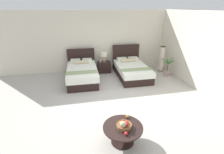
# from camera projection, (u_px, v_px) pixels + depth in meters

# --- Properties ---
(ground_plane) EXTENTS (9.94, 10.19, 0.02)m
(ground_plane) POSITION_uv_depth(u_px,v_px,m) (119.00, 102.00, 5.59)
(ground_plane) COLOR #B2ACA3
(wall_back) EXTENTS (9.94, 0.12, 2.82)m
(wall_back) POSITION_uv_depth(u_px,v_px,m) (103.00, 41.00, 8.00)
(wall_back) COLOR beige
(wall_back) RESTS_ON ground
(wall_side_right) EXTENTS (0.12, 5.79, 2.82)m
(wall_side_right) POSITION_uv_depth(u_px,v_px,m) (202.00, 52.00, 6.00)
(wall_side_right) COLOR beige
(wall_side_right) RESTS_ON ground
(bed_near_window) EXTENTS (1.28, 2.20, 1.15)m
(bed_near_window) POSITION_uv_depth(u_px,v_px,m) (82.00, 73.00, 7.07)
(bed_near_window) COLOR black
(bed_near_window) RESTS_ON ground
(bed_near_corner) EXTENTS (1.35, 2.23, 1.24)m
(bed_near_corner) POSITION_uv_depth(u_px,v_px,m) (131.00, 70.00, 7.51)
(bed_near_corner) COLOR black
(bed_near_corner) RESTS_ON ground
(nightstand) EXTENTS (0.60, 0.43, 0.53)m
(nightstand) POSITION_uv_depth(u_px,v_px,m) (104.00, 67.00, 7.97)
(nightstand) COLOR black
(nightstand) RESTS_ON ground
(table_lamp) EXTENTS (0.29, 0.29, 0.43)m
(table_lamp) POSITION_uv_depth(u_px,v_px,m) (104.00, 56.00, 7.78)
(table_lamp) COLOR tan
(table_lamp) RESTS_ON nightstand
(vase) EXTENTS (0.08, 0.08, 0.13)m
(vase) POSITION_uv_depth(u_px,v_px,m) (100.00, 61.00, 7.77)
(vase) COLOR #ADB9BE
(vase) RESTS_ON nightstand
(coffee_table) EXTENTS (0.91, 0.91, 0.43)m
(coffee_table) POSITION_uv_depth(u_px,v_px,m) (123.00, 131.00, 3.80)
(coffee_table) COLOR black
(coffee_table) RESTS_ON ground
(fruit_bowl) EXTENTS (0.35, 0.35, 0.20)m
(fruit_bowl) POSITION_uv_depth(u_px,v_px,m) (124.00, 125.00, 3.69)
(fruit_bowl) COLOR brown
(fruit_bowl) RESTS_ON coffee_table
(loose_apple) EXTENTS (0.08, 0.08, 0.08)m
(loose_apple) POSITION_uv_depth(u_px,v_px,m) (126.00, 134.00, 3.49)
(loose_apple) COLOR red
(loose_apple) RESTS_ON coffee_table
(loose_orange) EXTENTS (0.08, 0.08, 0.08)m
(loose_orange) POSITION_uv_depth(u_px,v_px,m) (127.00, 116.00, 4.04)
(loose_orange) COLOR orange
(loose_orange) RESTS_ON coffee_table
(floor_lamp_corner) EXTENTS (0.20, 0.20, 1.22)m
(floor_lamp_corner) POSITION_uv_depth(u_px,v_px,m) (162.00, 59.00, 8.04)
(floor_lamp_corner) COLOR #3B240F
(floor_lamp_corner) RESTS_ON ground
(potted_palm) EXTENTS (0.51, 0.59, 0.90)m
(potted_palm) POSITION_uv_depth(u_px,v_px,m) (167.00, 70.00, 7.56)
(potted_palm) COLOR #A28881
(potted_palm) RESTS_ON ground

